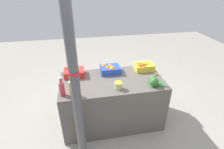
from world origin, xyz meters
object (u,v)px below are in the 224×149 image
object	(u,v)px
broccoli_pile	(154,81)
juice_bottle_ruby	(62,88)
pickle_jar	(118,86)
sparrow_bird	(157,74)
apple_crate	(74,72)
juice_bottle_amber	(71,87)
support_pole	(74,73)
orange_crate	(110,69)
carrot_crate	(144,66)

from	to	relation	value
broccoli_pile	juice_bottle_ruby	distance (m)	1.32
pickle_jar	sparrow_bird	bearing A→B (deg)	1.49
apple_crate	pickle_jar	bearing A→B (deg)	-39.29
juice_bottle_ruby	sparrow_bird	world-z (taller)	juice_bottle_ruby
juice_bottle_amber	sparrow_bird	world-z (taller)	juice_bottle_amber
broccoli_pile	juice_bottle_amber	distance (m)	1.20
support_pole	juice_bottle_amber	world-z (taller)	support_pole
orange_crate	broccoli_pile	world-z (taller)	broccoli_pile
pickle_jar	carrot_crate	bearing A→B (deg)	42.09
carrot_crate	sparrow_bird	xyz separation A→B (m)	(0.02, -0.50, 0.12)
sparrow_bird	pickle_jar	bearing A→B (deg)	58.19
support_pole	juice_bottle_ruby	size ratio (longest dim) A/B	9.43
juice_bottle_amber	apple_crate	bearing A→B (deg)	87.21
support_pole	carrot_crate	xyz separation A→B (m)	(1.15, 0.88, -0.45)
orange_crate	juice_bottle_amber	xyz separation A→B (m)	(-0.62, -0.53, 0.06)
apple_crate	broccoli_pile	distance (m)	1.28
support_pole	orange_crate	bearing A→B (deg)	57.98
apple_crate	sparrow_bird	bearing A→B (deg)	-22.44
orange_crate	juice_bottle_amber	distance (m)	0.82
apple_crate	juice_bottle_ruby	xyz separation A→B (m)	(-0.15, -0.53, 0.05)
support_pole	sparrow_bird	bearing A→B (deg)	18.26
support_pole	sparrow_bird	world-z (taller)	support_pole
juice_bottle_ruby	juice_bottle_amber	bearing A→B (deg)	0.00
apple_crate	sparrow_bird	world-z (taller)	sparrow_bird
apple_crate	pickle_jar	xyz separation A→B (m)	(0.63, -0.52, -0.01)
orange_crate	pickle_jar	distance (m)	0.51
pickle_jar	sparrow_bird	distance (m)	0.59
support_pole	orange_crate	size ratio (longest dim) A/B	8.30
juice_bottle_amber	support_pole	bearing A→B (deg)	-78.32
apple_crate	orange_crate	bearing A→B (deg)	-0.30
broccoli_pile	juice_bottle_amber	xyz separation A→B (m)	(-1.20, -0.01, 0.05)
support_pole	pickle_jar	size ratio (longest dim) A/B	23.40
carrot_crate	broccoli_pile	distance (m)	0.52
orange_crate	carrot_crate	xyz separation A→B (m)	(0.60, -0.00, -0.00)
orange_crate	broccoli_pile	distance (m)	0.77
apple_crate	sparrow_bird	size ratio (longest dim) A/B	2.70
support_pole	orange_crate	world-z (taller)	support_pole
pickle_jar	sparrow_bird	world-z (taller)	sparrow_bird
broccoli_pile	pickle_jar	size ratio (longest dim) A/B	2.02
apple_crate	carrot_crate	xyz separation A→B (m)	(1.20, -0.00, -0.01)
juice_bottle_ruby	juice_bottle_amber	distance (m)	0.13
apple_crate	orange_crate	xyz separation A→B (m)	(0.60, -0.00, -0.00)
pickle_jar	apple_crate	bearing A→B (deg)	140.71
juice_bottle_amber	pickle_jar	bearing A→B (deg)	1.49
juice_bottle_ruby	sparrow_bird	xyz separation A→B (m)	(1.36, 0.03, 0.06)
orange_crate	pickle_jar	bearing A→B (deg)	-86.42
support_pole	orange_crate	xyz separation A→B (m)	(0.55, 0.88, -0.45)
juice_bottle_ruby	orange_crate	bearing A→B (deg)	35.22
apple_crate	juice_bottle_ruby	world-z (taller)	juice_bottle_ruby
apple_crate	orange_crate	world-z (taller)	orange_crate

